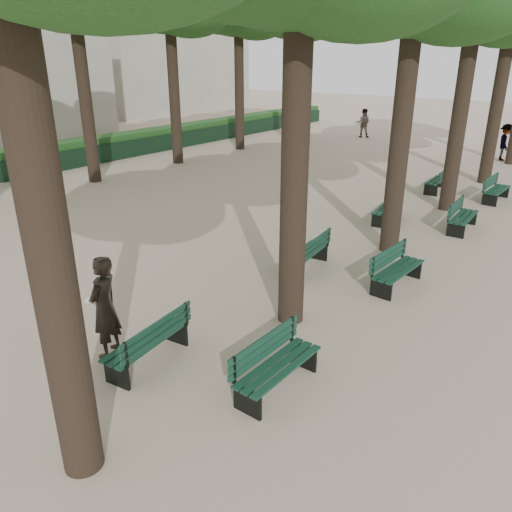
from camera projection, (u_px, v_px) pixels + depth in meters
The scene contains 15 objects.
ground at pixel (130, 359), 9.05m from camera, with size 120.00×120.00×0.00m, color #BFA891.
bench_left_0 at pixel (148, 349), 8.84m from camera, with size 0.79×1.86×0.92m.
bench_left_1 at pixel (306, 259), 12.71m from camera, with size 0.78×1.85×0.92m.
bench_left_2 at pixel (387, 213), 16.41m from camera, with size 0.81×1.86×0.92m.
bench_left_3 at pixel (436, 185), 19.98m from camera, with size 0.66×1.83×0.92m.
bench_right_0 at pixel (278, 375), 8.14m from camera, with size 0.59×1.81×0.92m.
bench_right_1 at pixel (397, 276), 11.76m from camera, with size 0.67×1.83×0.92m.
bench_right_2 at pixel (462, 222), 15.54m from camera, with size 0.66×1.83×0.92m.
bench_right_3 at pixel (496, 194), 18.63m from camera, with size 0.63×1.82×0.92m.
man_with_map at pixel (104, 307), 8.85m from camera, with size 0.74×0.86×1.93m.
pedestrian_a at pixel (363, 123), 32.79m from camera, with size 0.89×0.37×1.83m, color #262628.
pedestrian_b at pixel (505, 142), 25.57m from camera, with size 1.20×0.37×1.85m, color #262628.
fence at pixel (108, 153), 25.40m from camera, with size 0.08×42.00×0.90m, color black.
hedge at pixel (99, 149), 25.74m from camera, with size 1.20×42.00×1.20m, color #194718.
building_far at pixel (149, 72), 48.37m from camera, with size 12.00×16.00×7.00m, color #B7B2A3.
Camera 1 is at (6.48, -4.71, 5.14)m, focal length 35.00 mm.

